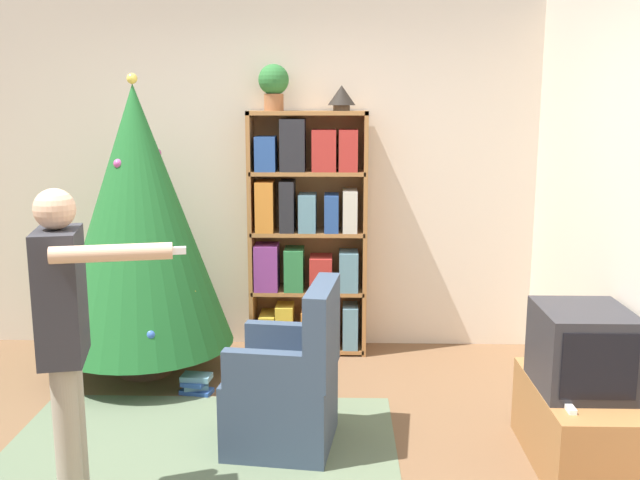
{
  "coord_description": "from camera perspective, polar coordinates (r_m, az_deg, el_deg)",
  "views": [
    {
      "loc": [
        0.45,
        -3.27,
        1.87
      ],
      "look_at": [
        0.34,
        0.94,
        1.05
      ],
      "focal_mm": 40.0,
      "sensor_mm": 36.0,
      "label": 1
    }
  ],
  "objects": [
    {
      "name": "christmas_tree",
      "position": [
        4.95,
        -14.29,
        1.71
      ],
      "size": [
        1.23,
        1.23,
        2.05
      ],
      "color": "#4C3323",
      "rests_on": "ground_plane"
    },
    {
      "name": "television",
      "position": [
        3.89,
        20.23,
        -8.19
      ],
      "size": [
        0.44,
        0.51,
        0.42
      ],
      "color": "#28282D",
      "rests_on": "tv_stand"
    },
    {
      "name": "standing_person",
      "position": [
        3.3,
        -19.68,
        -6.88
      ],
      "size": [
        0.69,
        0.46,
        1.51
      ],
      "rotation": [
        0.0,
        0.0,
        -1.35
      ],
      "color": "#9E937F",
      "rests_on": "ground_plane"
    },
    {
      "name": "bookshelf",
      "position": [
        5.28,
        -1.05,
        0.32
      ],
      "size": [
        0.87,
        0.3,
        1.8
      ],
      "color": "#A8703D",
      "rests_on": "ground_plane"
    },
    {
      "name": "table_lamp",
      "position": [
        5.19,
        1.74,
        11.41
      ],
      "size": [
        0.2,
        0.2,
        0.18
      ],
      "color": "#473828",
      "rests_on": "bookshelf"
    },
    {
      "name": "potted_plant",
      "position": [
        5.22,
        -3.73,
        12.36
      ],
      "size": [
        0.22,
        0.22,
        0.33
      ],
      "color": "#935B38",
      "rests_on": "bookshelf"
    },
    {
      "name": "wall_back",
      "position": [
        5.46,
        -3.21,
        5.0
      ],
      "size": [
        8.0,
        0.1,
        2.6
      ],
      "color": "beige",
      "rests_on": "ground_plane"
    },
    {
      "name": "tv_stand",
      "position": [
        4.04,
        19.81,
        -13.87
      ],
      "size": [
        0.45,
        0.89,
        0.43
      ],
      "color": "#996638",
      "rests_on": "ground_plane"
    },
    {
      "name": "ground_plane",
      "position": [
        3.79,
        -5.75,
        -18.58
      ],
      "size": [
        14.0,
        14.0,
        0.0
      ],
      "primitive_type": "plane",
      "color": "brown"
    },
    {
      "name": "area_rug",
      "position": [
        3.86,
        -10.43,
        -18.08
      ],
      "size": [
        2.15,
        1.98,
        0.01
      ],
      "color": "#56664C",
      "rests_on": "ground_plane"
    },
    {
      "name": "book_pile_near_tree",
      "position": [
        4.8,
        -9.87,
        -11.26
      ],
      "size": [
        0.22,
        0.18,
        0.12
      ],
      "color": "#284C93",
      "rests_on": "ground_plane"
    },
    {
      "name": "game_remote",
      "position": [
        3.68,
        19.33,
        -12.53
      ],
      "size": [
        0.04,
        0.12,
        0.02
      ],
      "color": "white",
      "rests_on": "tv_stand"
    },
    {
      "name": "armchair",
      "position": [
        3.99,
        -2.54,
        -11.84
      ],
      "size": [
        0.64,
        0.63,
        0.92
      ],
      "rotation": [
        0.0,
        0.0,
        -1.7
      ],
      "color": "#334256",
      "rests_on": "ground_plane"
    }
  ]
}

